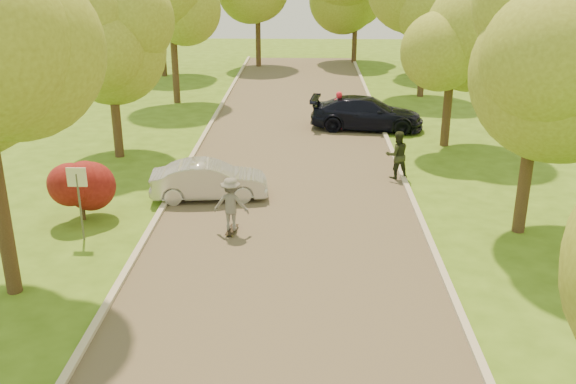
# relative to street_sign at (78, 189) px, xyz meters

# --- Properties ---
(ground) EXTENTS (100.00, 100.00, 0.00)m
(ground) POSITION_rel_street_sign_xyz_m (5.80, -4.00, -1.56)
(ground) COLOR #406417
(ground) RESTS_ON ground
(road) EXTENTS (8.00, 60.00, 0.01)m
(road) POSITION_rel_street_sign_xyz_m (5.80, 4.00, -1.56)
(road) COLOR #4C4438
(road) RESTS_ON ground
(curb_left) EXTENTS (0.18, 60.00, 0.12)m
(curb_left) POSITION_rel_street_sign_xyz_m (1.75, 4.00, -1.50)
(curb_left) COLOR #B2AD9E
(curb_left) RESTS_ON ground
(curb_right) EXTENTS (0.18, 60.00, 0.12)m
(curb_right) POSITION_rel_street_sign_xyz_m (9.85, 4.00, -1.50)
(curb_right) COLOR #B2AD9E
(curb_right) RESTS_ON ground
(street_sign) EXTENTS (0.55, 0.06, 2.17)m
(street_sign) POSITION_rel_street_sign_xyz_m (0.00, 0.00, 0.00)
(street_sign) COLOR #59595E
(street_sign) RESTS_ON ground
(red_shrub) EXTENTS (1.70, 1.70, 1.95)m
(red_shrub) POSITION_rel_street_sign_xyz_m (-0.50, 1.50, -0.47)
(red_shrub) COLOR #382619
(red_shrub) RESTS_ON ground
(tree_l_midb) EXTENTS (4.30, 4.20, 6.62)m
(tree_l_midb) POSITION_rel_street_sign_xyz_m (-1.01, 8.00, 3.02)
(tree_l_midb) COLOR #382619
(tree_l_midb) RESTS_ON ground
(tree_r_mida) EXTENTS (5.13, 5.00, 7.95)m
(tree_r_mida) POSITION_rel_street_sign_xyz_m (12.82, 1.00, 3.97)
(tree_r_mida) COLOR #382619
(tree_r_mida) RESTS_ON ground
(tree_r_midb) EXTENTS (4.51, 4.40, 7.01)m
(tree_r_midb) POSITION_rel_street_sign_xyz_m (12.40, 10.00, 3.32)
(tree_r_midb) COLOR #382619
(tree_r_midb) RESTS_ON ground
(silver_sedan) EXTENTS (3.96, 1.76, 1.26)m
(silver_sedan) POSITION_rel_street_sign_xyz_m (3.12, 3.43, -0.93)
(silver_sedan) COLOR #B4B4B9
(silver_sedan) RESTS_ON ground
(dark_sedan) EXTENTS (5.39, 2.71, 1.50)m
(dark_sedan) POSITION_rel_street_sign_xyz_m (9.10, 12.60, -0.81)
(dark_sedan) COLOR black
(dark_sedan) RESTS_ON ground
(longboard) EXTENTS (0.32, 0.84, 0.10)m
(longboard) POSITION_rel_street_sign_xyz_m (4.17, 0.64, -1.48)
(longboard) COLOR black
(longboard) RESTS_ON ground
(skateboarder) EXTENTS (1.09, 0.71, 1.59)m
(skateboarder) POSITION_rel_street_sign_xyz_m (4.17, 0.64, -0.66)
(skateboarder) COLOR slate
(skateboarder) RESTS_ON longboard
(person_striped) EXTENTS (0.74, 0.60, 1.76)m
(person_striped) POSITION_rel_street_sign_xyz_m (7.80, 12.63, -0.68)
(person_striped) COLOR red
(person_striped) RESTS_ON ground
(person_olive) EXTENTS (0.97, 0.83, 1.76)m
(person_olive) POSITION_rel_street_sign_xyz_m (9.60, 5.68, -0.68)
(person_olive) COLOR #262D1B
(person_olive) RESTS_ON ground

